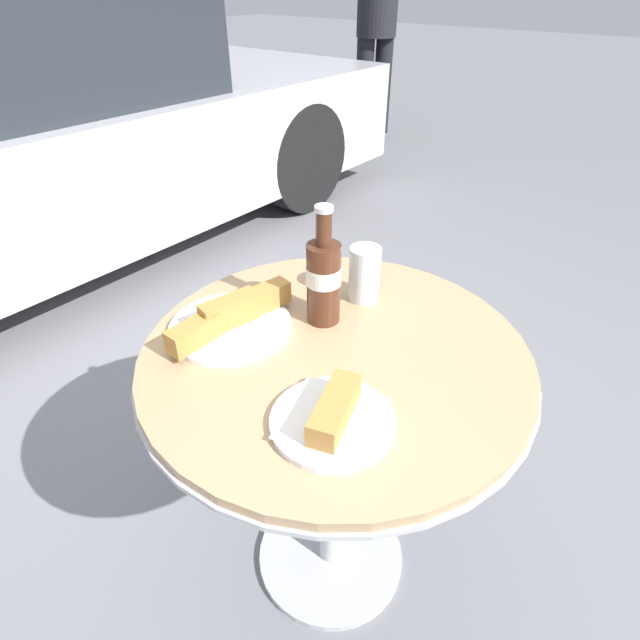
{
  "coord_description": "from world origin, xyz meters",
  "views": [
    {
      "loc": [
        -0.6,
        -0.45,
        1.32
      ],
      "look_at": [
        0.0,
        0.04,
        0.78
      ],
      "focal_mm": 28.0,
      "sensor_mm": 36.0,
      "label": 1
    }
  ],
  "objects_px": {
    "parked_car": "(2,137)",
    "lunch_plate_far": "(231,320)",
    "bistro_table": "(334,405)",
    "drinking_glass": "(364,276)",
    "lunch_plate_near": "(333,417)",
    "cola_bottle_left": "(324,278)",
    "pedestrian": "(377,18)"
  },
  "relations": [
    {
      "from": "lunch_plate_near",
      "to": "pedestrian",
      "type": "xyz_separation_m",
      "value": [
        3.88,
        2.49,
        0.24
      ]
    },
    {
      "from": "pedestrian",
      "to": "bistro_table",
      "type": "bearing_deg",
      "value": -147.42
    },
    {
      "from": "bistro_table",
      "to": "lunch_plate_near",
      "type": "height_order",
      "value": "lunch_plate_near"
    },
    {
      "from": "cola_bottle_left",
      "to": "bistro_table",
      "type": "bearing_deg",
      "value": -128.65
    },
    {
      "from": "cola_bottle_left",
      "to": "lunch_plate_far",
      "type": "height_order",
      "value": "cola_bottle_left"
    },
    {
      "from": "bistro_table",
      "to": "cola_bottle_left",
      "type": "bearing_deg",
      "value": 51.35
    },
    {
      "from": "lunch_plate_far",
      "to": "pedestrian",
      "type": "distance_m",
      "value": 4.39
    },
    {
      "from": "bistro_table",
      "to": "pedestrian",
      "type": "xyz_separation_m",
      "value": [
        3.72,
        2.38,
        0.4
      ]
    },
    {
      "from": "pedestrian",
      "to": "cola_bottle_left",
      "type": "bearing_deg",
      "value": -147.85
    },
    {
      "from": "lunch_plate_near",
      "to": "bistro_table",
      "type": "bearing_deg",
      "value": 36.32
    },
    {
      "from": "bistro_table",
      "to": "lunch_plate_near",
      "type": "distance_m",
      "value": 0.26
    },
    {
      "from": "drinking_glass",
      "to": "parked_car",
      "type": "bearing_deg",
      "value": 84.52
    },
    {
      "from": "parked_car",
      "to": "lunch_plate_far",
      "type": "bearing_deg",
      "value": -102.38
    },
    {
      "from": "lunch_plate_near",
      "to": "lunch_plate_far",
      "type": "distance_m",
      "value": 0.33
    },
    {
      "from": "lunch_plate_far",
      "to": "pedestrian",
      "type": "xyz_separation_m",
      "value": [
        3.8,
        2.18,
        0.23
      ]
    },
    {
      "from": "cola_bottle_left",
      "to": "drinking_glass",
      "type": "relative_size",
      "value": 2.03
    },
    {
      "from": "bistro_table",
      "to": "lunch_plate_near",
      "type": "xyz_separation_m",
      "value": [
        -0.16,
        -0.12,
        0.17
      ]
    },
    {
      "from": "cola_bottle_left",
      "to": "pedestrian",
      "type": "xyz_separation_m",
      "value": [
        3.66,
        2.3,
        0.16
      ]
    },
    {
      "from": "drinking_glass",
      "to": "parked_car",
      "type": "distance_m",
      "value": 2.39
    },
    {
      "from": "bistro_table",
      "to": "parked_car",
      "type": "relative_size",
      "value": 0.17
    },
    {
      "from": "cola_bottle_left",
      "to": "lunch_plate_near",
      "type": "relative_size",
      "value": 1.23
    },
    {
      "from": "bistro_table",
      "to": "pedestrian",
      "type": "height_order",
      "value": "pedestrian"
    },
    {
      "from": "lunch_plate_near",
      "to": "pedestrian",
      "type": "bearing_deg",
      "value": 32.74
    },
    {
      "from": "pedestrian",
      "to": "parked_car",
      "type": "bearing_deg",
      "value": 179.04
    },
    {
      "from": "bistro_table",
      "to": "drinking_glass",
      "type": "height_order",
      "value": "drinking_glass"
    },
    {
      "from": "cola_bottle_left",
      "to": "parked_car",
      "type": "bearing_deg",
      "value": 81.63
    },
    {
      "from": "lunch_plate_near",
      "to": "parked_car",
      "type": "bearing_deg",
      "value": 77.45
    },
    {
      "from": "lunch_plate_far",
      "to": "drinking_glass",
      "type": "bearing_deg",
      "value": -27.99
    },
    {
      "from": "lunch_plate_far",
      "to": "lunch_plate_near",
      "type": "bearing_deg",
      "value": -103.77
    },
    {
      "from": "lunch_plate_far",
      "to": "parked_car",
      "type": "height_order",
      "value": "parked_car"
    },
    {
      "from": "lunch_plate_far",
      "to": "parked_car",
      "type": "xyz_separation_m",
      "value": [
        0.49,
        2.23,
        -0.12
      ]
    },
    {
      "from": "lunch_plate_near",
      "to": "drinking_glass",
      "type": "bearing_deg",
      "value": 27.55
    }
  ]
}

